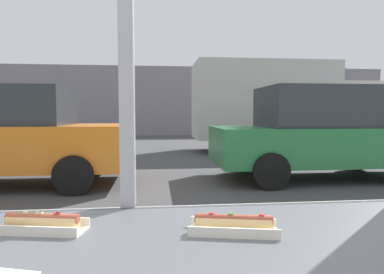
% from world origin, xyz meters
% --- Properties ---
extents(ground_plane, '(60.00, 60.00, 0.00)m').
position_xyz_m(ground_plane, '(0.00, 8.00, 0.00)').
color(ground_plane, '#424244').
extents(sidewalk_strip, '(16.00, 2.80, 0.15)m').
position_xyz_m(sidewalk_strip, '(0.00, 1.60, 0.08)').
color(sidewalk_strip, '#B2ADA3').
rests_on(sidewalk_strip, ground).
extents(building_facade_far, '(28.00, 1.20, 4.02)m').
position_xyz_m(building_facade_far, '(0.00, 19.20, 2.01)').
color(building_facade_far, gray).
rests_on(building_facade_far, ground).
extents(hotdog_tray_near, '(0.25, 0.13, 0.05)m').
position_xyz_m(hotdog_tray_near, '(-0.21, -0.17, 1.00)').
color(hotdog_tray_near, beige).
rests_on(hotdog_tray_near, window_counter).
extents(hotdog_tray_far, '(0.26, 0.14, 0.05)m').
position_xyz_m(hotdog_tray_far, '(0.31, -0.24, 1.00)').
color(hotdog_tray_far, beige).
rests_on(hotdog_tray_far, window_counter).
extents(parked_car_orange, '(4.26, 1.94, 1.77)m').
position_xyz_m(parked_car_orange, '(-2.55, 5.22, 0.89)').
color(parked_car_orange, orange).
rests_on(parked_car_orange, ground).
extents(parked_car_green, '(4.23, 1.90, 1.82)m').
position_xyz_m(parked_car_green, '(3.33, 5.22, 0.90)').
color(parked_car_green, '#236B38').
rests_on(parked_car_green, ground).
extents(box_truck, '(6.39, 2.44, 2.99)m').
position_xyz_m(box_truck, '(4.45, 10.13, 1.62)').
color(box_truck, beige).
rests_on(box_truck, ground).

